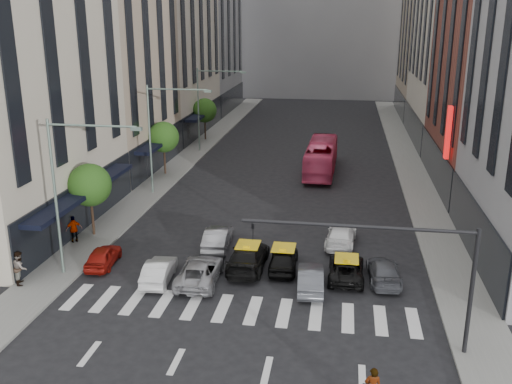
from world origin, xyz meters
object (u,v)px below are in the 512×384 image
at_px(streetlamp_near, 70,178).
at_px(car_white_front, 159,271).
at_px(taxi_left, 248,257).
at_px(pedestrian_far, 74,229).
at_px(car_red, 103,256).
at_px(streetlamp_far, 207,99).
at_px(taxi_center, 284,259).
at_px(bus, 321,157).
at_px(pedestrian_near, 20,268).
at_px(streetlamp_mid, 160,125).

height_order(streetlamp_near, car_white_front, streetlamp_near).
xyz_separation_m(streetlamp_near, taxi_left, (9.53, 2.51, -5.16)).
relative_size(car_white_front, pedestrian_far, 2.18).
relative_size(car_red, car_white_front, 0.92).
distance_m(streetlamp_far, car_red, 30.92).
bearing_deg(taxi_center, bus, -94.40).
distance_m(car_red, pedestrian_far, 4.40).
bearing_deg(pedestrian_near, car_red, -69.87).
xyz_separation_m(streetlamp_near, streetlamp_mid, (0.00, 16.00, 0.00)).
relative_size(streetlamp_mid, streetlamp_far, 1.00).
distance_m(car_red, pedestrian_near, 4.75).
bearing_deg(streetlamp_near, streetlamp_mid, 90.00).
distance_m(taxi_center, pedestrian_far, 14.15).
distance_m(streetlamp_near, pedestrian_near, 5.70).
relative_size(streetlamp_far, car_white_front, 2.29).
distance_m(streetlamp_near, taxi_left, 11.13).
xyz_separation_m(pedestrian_near, pedestrian_far, (0.16, 6.21, -0.06)).
height_order(streetlamp_near, streetlamp_mid, same).
height_order(streetlamp_near, pedestrian_near, streetlamp_near).
xyz_separation_m(streetlamp_mid, car_white_front, (4.84, -15.98, -5.26)).
relative_size(streetlamp_far, car_red, 2.50).
distance_m(streetlamp_mid, pedestrian_far, 12.72).
bearing_deg(bus, car_red, 64.42).
relative_size(streetlamp_far, bus, 0.82).
height_order(taxi_left, taxi_center, taxi_left).
relative_size(taxi_left, pedestrian_near, 2.68).
height_order(taxi_center, bus, bus).
xyz_separation_m(bus, pedestrian_near, (-15.36, -26.81, -0.42)).
bearing_deg(streetlamp_near, taxi_center, 13.07).
relative_size(streetlamp_far, taxi_center, 2.25).
relative_size(streetlamp_mid, taxi_left, 1.75).
distance_m(streetlamp_mid, car_white_front, 17.51).
bearing_deg(pedestrian_far, streetlamp_near, 80.15).
xyz_separation_m(streetlamp_near, streetlamp_far, (0.00, 32.00, 0.00)).
bearing_deg(streetlamp_far, bus, -28.39).
height_order(streetlamp_far, bus, streetlamp_far).
xyz_separation_m(car_red, bus, (11.96, 23.53, 0.91)).
relative_size(streetlamp_mid, car_red, 2.50).
relative_size(streetlamp_mid, pedestrian_near, 4.70).
height_order(streetlamp_far, taxi_left, streetlamp_far).
height_order(taxi_left, pedestrian_far, pedestrian_far).
bearing_deg(streetlamp_mid, streetlamp_near, -90.00).
height_order(streetlamp_mid, pedestrian_far, streetlamp_mid).
relative_size(taxi_center, pedestrian_near, 2.09).
bearing_deg(bus, streetlamp_near, 64.31).
xyz_separation_m(streetlamp_near, car_white_front, (4.84, 0.02, -5.26)).
bearing_deg(bus, pedestrian_far, 54.92).
distance_m(taxi_left, pedestrian_far, 12.10).
bearing_deg(taxi_left, streetlamp_near, 14.96).
bearing_deg(streetlamp_far, car_red, -88.41).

